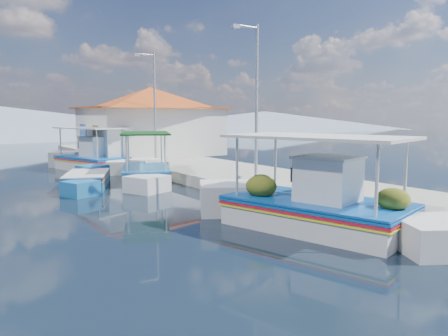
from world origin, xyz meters
TOP-DOWN VIEW (x-y plane):
  - ground at (0.00, 0.00)m, footprint 160.00×160.00m
  - quay at (5.90, 6.00)m, footprint 5.00×44.00m
  - bollards at (3.80, 5.25)m, footprint 0.20×17.20m
  - main_caique at (2.69, -2.96)m, footprint 3.94×8.31m
  - caique_green_canopy at (2.20, 7.17)m, footprint 3.77×6.31m
  - caique_blue_hull at (-0.43, 7.37)m, footprint 3.05×5.00m
  - caique_far at (1.76, 13.41)m, footprint 3.69×7.30m
  - harbor_building at (6.20, 15.00)m, footprint 10.49×10.49m
  - lamp_post_near at (4.51, 2.00)m, footprint 1.21×0.14m
  - lamp_post_far at (4.51, 11.00)m, footprint 1.21×0.14m
  - mountain_ridge at (6.54, 56.00)m, footprint 171.40×96.00m

SIDE VIEW (x-z plane):
  - ground at x=0.00m, z-range 0.00..0.00m
  - quay at x=5.90m, z-range 0.00..0.50m
  - caique_blue_hull at x=-0.43m, z-range -0.22..0.75m
  - caique_green_canopy at x=2.20m, z-range -0.90..1.67m
  - caique_far at x=1.76m, z-range -0.84..1.83m
  - main_caique at x=2.69m, z-range -0.87..1.96m
  - bollards at x=3.80m, z-range 0.50..0.80m
  - mountain_ridge at x=6.54m, z-range -0.71..4.79m
  - harbor_building at x=6.20m, z-range 0.58..4.98m
  - lamp_post_near at x=4.51m, z-range 0.85..6.85m
  - lamp_post_far at x=4.51m, z-range 0.85..6.85m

